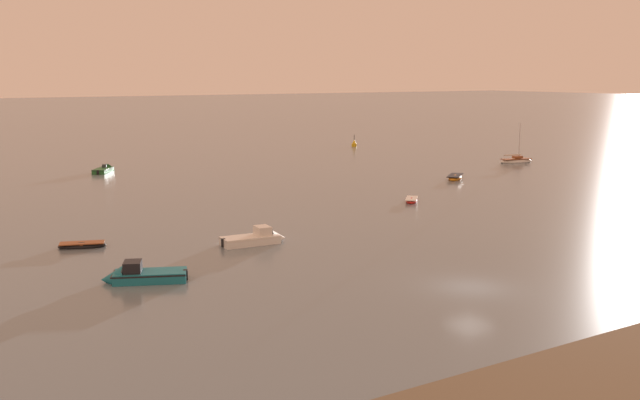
# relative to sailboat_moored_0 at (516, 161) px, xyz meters

# --- Properties ---
(ground_plane) EXTENTS (800.00, 800.00, 0.00)m
(ground_plane) POSITION_rel_sailboat_moored_0_xyz_m (-49.85, -43.47, -0.26)
(ground_plane) COLOR slate
(sailboat_moored_0) EXTENTS (5.58, 2.56, 6.02)m
(sailboat_moored_0) POSITION_rel_sailboat_moored_0_xyz_m (0.00, 0.00, 0.00)
(sailboat_moored_0) COLOR white
(sailboat_moored_0) RESTS_ON ground
(motorboat_moored_1) EXTENTS (5.51, 3.75, 1.99)m
(motorboat_moored_1) POSITION_rel_sailboat_moored_0_xyz_m (-66.76, -31.67, 0.04)
(motorboat_moored_1) COLOR #197084
(motorboat_moored_1) RESTS_ON ground
(motorboat_moored_2) EXTENTS (5.29, 2.23, 1.95)m
(motorboat_moored_2) POSITION_rel_sailboat_moored_0_xyz_m (-55.45, -26.30, 0.03)
(motorboat_moored_2) COLOR white
(motorboat_moored_2) RESTS_ON ground
(rowboat_moored_0) EXTENTS (3.06, 3.19, 0.52)m
(rowboat_moored_0) POSITION_rel_sailboat_moored_0_xyz_m (-33.91, -17.92, -0.12)
(rowboat_moored_0) COLOR red
(rowboat_moored_0) RESTS_ON ground
(rowboat_moored_1) EXTENTS (3.69, 2.26, 0.55)m
(rowboat_moored_1) POSITION_rel_sailboat_moored_0_xyz_m (-67.43, -20.58, -0.11)
(rowboat_moored_1) COLOR black
(rowboat_moored_1) RESTS_ON ground
(rowboat_moored_2) EXTENTS (4.35, 3.93, 0.69)m
(rowboat_moored_2) POSITION_rel_sailboat_moored_0_xyz_m (-19.10, -8.03, -0.07)
(rowboat_moored_2) COLOR orange
(rowboat_moored_2) RESTS_ON ground
(motorboat_moored_3) EXTENTS (3.98, 4.81, 1.62)m
(motorboat_moored_3) POSITION_rel_sailboat_moored_0_xyz_m (-54.25, 21.33, -0.04)
(motorboat_moored_3) COLOR #23602D
(motorboat_moored_3) RESTS_ON ground
(channel_buoy) EXTENTS (0.90, 0.90, 2.30)m
(channel_buoy) POSITION_rel_sailboat_moored_0_xyz_m (-6.64, 32.38, 0.20)
(channel_buoy) COLOR gold
(channel_buoy) RESTS_ON ground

